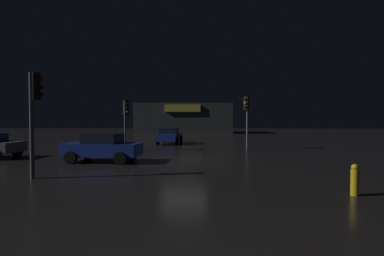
# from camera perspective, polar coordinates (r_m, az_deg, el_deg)

# --- Properties ---
(ground_plane) EXTENTS (120.00, 120.00, 0.00)m
(ground_plane) POSITION_cam_1_polar(r_m,az_deg,el_deg) (15.74, -1.81, -6.42)
(ground_plane) COLOR black
(store_building) EXTENTS (15.92, 9.28, 4.98)m
(store_building) POSITION_cam_1_polar(r_m,az_deg,el_deg) (49.01, -1.58, 1.94)
(store_building) COLOR #33383D
(store_building) RESTS_ON ground
(traffic_signal_main) EXTENTS (0.41, 0.43, 3.96)m
(traffic_signal_main) POSITION_cam_1_polar(r_m,az_deg,el_deg) (21.59, 11.06, 3.20)
(traffic_signal_main) COLOR #595B60
(traffic_signal_main) RESTS_ON ground
(traffic_signal_opposite) EXTENTS (0.42, 0.42, 3.97)m
(traffic_signal_opposite) POSITION_cam_1_polar(r_m,az_deg,el_deg) (12.10, -29.44, 4.16)
(traffic_signal_opposite) COLOR #595B60
(traffic_signal_opposite) RESTS_ON ground
(traffic_signal_cross_left) EXTENTS (0.42, 0.42, 3.62)m
(traffic_signal_cross_left) POSITION_cam_1_polar(r_m,az_deg,el_deg) (20.80, -13.34, 2.81)
(traffic_signal_cross_left) COLOR #595B60
(traffic_signal_cross_left) RESTS_ON ground
(car_near) EXTENTS (4.05, 2.18, 1.48)m
(car_near) POSITION_cam_1_polar(r_m,az_deg,el_deg) (15.51, -17.74, -3.78)
(car_near) COLOR navy
(car_near) RESTS_ON ground
(car_crossing) EXTENTS (2.18, 4.05, 1.54)m
(car_crossing) POSITION_cam_1_polar(r_m,az_deg,el_deg) (26.11, -4.55, -1.52)
(car_crossing) COLOR navy
(car_crossing) RESTS_ON ground
(fire_hydrant) EXTENTS (0.22, 0.22, 0.92)m
(fire_hydrant) POSITION_cam_1_polar(r_m,az_deg,el_deg) (9.52, 30.22, -9.13)
(fire_hydrant) COLOR gold
(fire_hydrant) RESTS_ON ground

